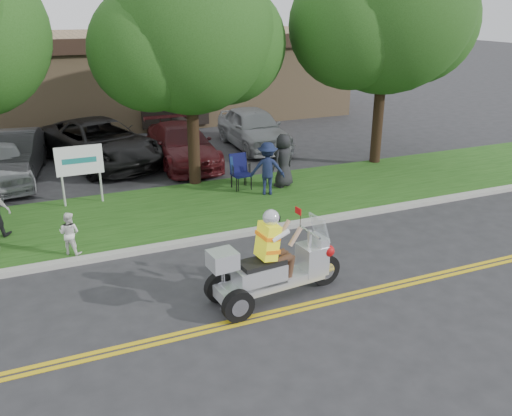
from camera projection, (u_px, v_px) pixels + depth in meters
name	position (u px, v px, depth m)	size (l,w,h in m)	color
ground	(280.00, 297.00, 10.49)	(120.00, 120.00, 0.00)	#28282B
centerline_near	(294.00, 312.00, 9.99)	(60.00, 0.10, 0.01)	gold
centerline_far	(290.00, 307.00, 10.12)	(60.00, 0.10, 0.01)	gold
curb	(226.00, 236.00, 13.09)	(60.00, 0.25, 0.12)	#A8A89E
grass_verge	(199.00, 207.00, 14.94)	(60.00, 4.00, 0.10)	#1A4512
commercial_building	(153.00, 74.00, 26.82)	(18.00, 8.20, 4.00)	#9E7F5B
tree_mid	(191.00, 37.00, 15.33)	(5.88, 4.80, 7.05)	#332114
tree_right	(387.00, 13.00, 17.33)	(6.86, 5.60, 8.07)	#332114
business_sign	(80.00, 164.00, 14.65)	(1.25, 0.06, 1.75)	silver
trike_scooter	(272.00, 269.00, 10.21)	(2.83, 0.98, 1.85)	black
lawn_chair_a	(240.00, 169.00, 16.17)	(0.54, 0.56, 1.03)	black
lawn_chair_b	(240.00, 170.00, 16.20)	(0.56, 0.58, 0.95)	black
spectator_chair_a	(267.00, 168.00, 15.56)	(0.99, 0.57, 1.54)	#161E3E
spectator_chair_b	(283.00, 160.00, 16.20)	(0.79, 0.51, 1.61)	black
child_right	(69.00, 233.00, 11.91)	(0.47, 0.37, 0.98)	white
parked_car_far_left	(0.00, 163.00, 16.69)	(1.65, 4.11, 1.40)	#989A9E
parked_car_left	(12.00, 156.00, 17.38)	(1.55, 4.45, 1.46)	#2A2A2C
parked_car_mid	(100.00, 143.00, 18.84)	(2.57, 5.56, 1.55)	black
parked_car_right	(181.00, 145.00, 18.91)	(1.90, 4.67, 1.36)	#410F12
parked_car_far_right	(253.00, 128.00, 21.00)	(1.83, 4.56, 1.55)	#A4A7AB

